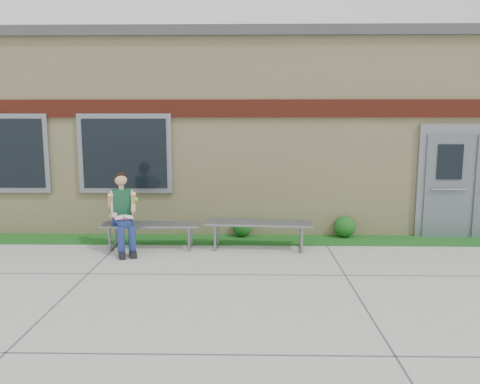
{
  "coord_description": "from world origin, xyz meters",
  "views": [
    {
      "loc": [
        -0.5,
        -6.46,
        2.38
      ],
      "look_at": [
        -0.65,
        1.7,
        1.11
      ],
      "focal_mm": 35.0,
      "sensor_mm": 36.0,
      "label": 1
    }
  ],
  "objects": [
    {
      "name": "girl",
      "position": [
        -2.77,
        1.79,
        0.75
      ],
      "size": [
        0.65,
        0.92,
        1.44
      ],
      "rotation": [
        0.0,
        0.0,
        0.35
      ],
      "color": "navy",
      "rests_on": "ground"
    },
    {
      "name": "bench_left",
      "position": [
        -2.31,
        2.0,
        0.36
      ],
      "size": [
        1.82,
        0.53,
        0.47
      ],
      "rotation": [
        0.0,
        0.0,
        0.02
      ],
      "color": "slate",
      "rests_on": "ground"
    },
    {
      "name": "ground",
      "position": [
        0.0,
        0.0,
        0.0
      ],
      "size": [
        80.0,
        80.0,
        0.0
      ],
      "primitive_type": "plane",
      "color": "#9E9E99",
      "rests_on": "ground"
    },
    {
      "name": "shrub_mid",
      "position": [
        -0.62,
        2.85,
        0.21
      ],
      "size": [
        0.37,
        0.37,
        0.37
      ],
      "primitive_type": "sphere",
      "color": "#134815",
      "rests_on": "grass_strip"
    },
    {
      "name": "grass_strip",
      "position": [
        0.0,
        2.6,
        0.01
      ],
      "size": [
        16.0,
        0.8,
        0.02
      ],
      "primitive_type": "cube",
      "color": "#134815",
      "rests_on": "ground"
    },
    {
      "name": "school_building",
      "position": [
        -0.0,
        5.99,
        2.1
      ],
      "size": [
        16.2,
        6.22,
        4.2
      ],
      "color": "beige",
      "rests_on": "ground"
    },
    {
      "name": "bench_right",
      "position": [
        -0.31,
        2.0,
        0.39
      ],
      "size": [
        2.0,
        0.68,
        0.51
      ],
      "rotation": [
        0.0,
        0.0,
        -0.07
      ],
      "color": "slate",
      "rests_on": "ground"
    },
    {
      "name": "shrub_east",
      "position": [
        1.46,
        2.85,
        0.24
      ],
      "size": [
        0.43,
        0.43,
        0.43
      ],
      "primitive_type": "sphere",
      "color": "#134815",
      "rests_on": "grass_strip"
    }
  ]
}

